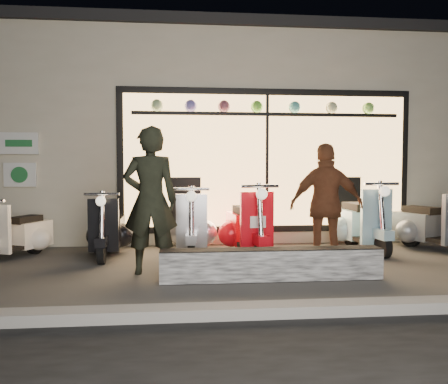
# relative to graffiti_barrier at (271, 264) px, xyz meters

# --- Properties ---
(ground) EXTENTS (40.00, 40.00, 0.00)m
(ground) POSITION_rel_graffiti_barrier_xyz_m (-0.36, 0.65, -0.20)
(ground) COLOR #383533
(ground) RESTS_ON ground
(kerb) EXTENTS (40.00, 0.25, 0.12)m
(kerb) POSITION_rel_graffiti_barrier_xyz_m (-0.36, -1.35, -0.14)
(kerb) COLOR slate
(kerb) RESTS_ON ground
(shop_building) EXTENTS (10.20, 6.23, 4.20)m
(shop_building) POSITION_rel_graffiti_barrier_xyz_m (-0.36, 5.63, 1.90)
(shop_building) COLOR beige
(shop_building) RESTS_ON ground
(graffiti_barrier) EXTENTS (2.80, 0.28, 0.40)m
(graffiti_barrier) POSITION_rel_graffiti_barrier_xyz_m (0.00, 0.00, 0.00)
(graffiti_barrier) COLOR black
(graffiti_barrier) RESTS_ON ground
(scooter_silver) EXTENTS (0.51, 1.50, 1.07)m
(scooter_silver) POSITION_rel_graffiti_barrier_xyz_m (-0.95, 1.90, 0.23)
(scooter_silver) COLOR black
(scooter_silver) RESTS_ON ground
(scooter_red) EXTENTS (0.62, 1.58, 1.12)m
(scooter_red) POSITION_rel_graffiti_barrier_xyz_m (-0.08, 1.64, 0.25)
(scooter_red) COLOR black
(scooter_red) RESTS_ON ground
(scooter_black) EXTENTS (0.45, 1.40, 1.01)m
(scooter_black) POSITION_rel_graffiti_barrier_xyz_m (-2.32, 1.85, 0.20)
(scooter_black) COLOR black
(scooter_black) RESTS_ON ground
(scooter_cream) EXTENTS (0.76, 1.25, 0.92)m
(scooter_cream) POSITION_rel_graffiti_barrier_xyz_m (-3.65, 1.83, 0.17)
(scooter_cream) COLOR black
(scooter_cream) RESTS_ON ground
(scooter_blue) EXTENTS (0.57, 1.60, 1.14)m
(scooter_blue) POSITION_rel_graffiti_barrier_xyz_m (1.96, 1.97, 0.26)
(scooter_blue) COLOR black
(scooter_blue) RESTS_ON ground
(scooter_grey) EXTENTS (0.83, 1.45, 1.05)m
(scooter_grey) POSITION_rel_graffiti_barrier_xyz_m (3.09, 1.86, 0.22)
(scooter_grey) COLOR black
(scooter_grey) RESTS_ON ground
(man) EXTENTS (0.73, 0.49, 1.96)m
(man) POSITION_rel_graffiti_barrier_xyz_m (-1.54, 0.50, 0.78)
(man) COLOR black
(man) RESTS_ON ground
(woman) EXTENTS (1.08, 0.54, 1.77)m
(woman) POSITION_rel_graffiti_barrier_xyz_m (0.93, 0.68, 0.68)
(woman) COLOR brown
(woman) RESTS_ON ground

